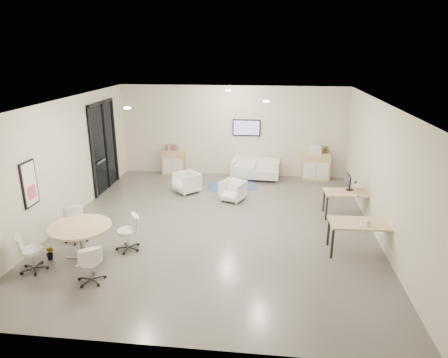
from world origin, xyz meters
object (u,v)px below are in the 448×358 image
object	(u,v)px
round_table	(80,229)
sideboard_left	(174,162)
sideboard_right	(316,166)
desk_front	(362,226)
loveseat	(255,169)
desk_rear	(350,195)
armchair_left	(187,181)
armchair_right	(233,190)

from	to	relation	value
round_table	sideboard_left	bearing A→B (deg)	85.21
sideboard_right	desk_front	xyz separation A→B (m)	(0.46, -5.33, 0.20)
loveseat	desk_rear	xyz separation A→B (m)	(2.68, -3.07, 0.31)
loveseat	sideboard_right	bearing A→B (deg)	8.81
loveseat	round_table	size ratio (longest dim) A/B	1.30
desk_front	round_table	world-z (taller)	round_table
loveseat	desk_rear	distance (m)	4.09
sideboard_left	loveseat	bearing A→B (deg)	-3.57
armchair_left	desk_front	size ratio (longest dim) A/B	0.50
sideboard_left	desk_rear	bearing A→B (deg)	-29.84
armchair_right	desk_front	xyz separation A→B (m)	(3.17, -2.94, 0.33)
desk_front	round_table	size ratio (longest dim) A/B	1.11
sideboard_right	loveseat	xyz separation A→B (m)	(-2.10, -0.16, -0.14)
sideboard_left	sideboard_right	distance (m)	5.10
armchair_right	round_table	size ratio (longest dim) A/B	0.52
sideboard_right	armchair_right	bearing A→B (deg)	-138.66
desk_front	loveseat	bearing A→B (deg)	114.41
armchair_right	desk_front	size ratio (longest dim) A/B	0.47
sideboard_left	armchair_right	size ratio (longest dim) A/B	1.31
armchair_left	round_table	xyz separation A→B (m)	(-1.40, -4.48, 0.36)
sideboard_left	sideboard_right	size ratio (longest dim) A/B	0.94
sideboard_right	armchair_left	size ratio (longest dim) A/B	1.31
desk_rear	round_table	size ratio (longest dim) A/B	1.07
armchair_left	round_table	size ratio (longest dim) A/B	0.55
loveseat	desk_front	size ratio (longest dim) A/B	1.17
sideboard_left	round_table	distance (m)	6.35
armchair_left	desk_front	xyz separation A→B (m)	(4.69, -3.50, 0.31)
sideboard_left	desk_rear	size ratio (longest dim) A/B	0.63
round_table	desk_front	bearing A→B (deg)	9.10
loveseat	armchair_left	world-z (taller)	armchair_left
armchair_left	round_table	distance (m)	4.70
sideboard_right	armchair_left	distance (m)	4.61
armchair_right	sideboard_left	bearing A→B (deg)	157.36
desk_front	armchair_left	bearing A→B (deg)	141.26
sideboard_right	armchair_right	xyz separation A→B (m)	(-2.71, -2.38, -0.13)
sideboard_right	desk_front	world-z (taller)	sideboard_right
armchair_right	round_table	xyz separation A→B (m)	(-2.92, -3.92, 0.38)
loveseat	desk_front	world-z (taller)	desk_front
desk_rear	round_table	xyz separation A→B (m)	(-6.21, -3.07, 0.08)
desk_front	round_table	xyz separation A→B (m)	(-6.09, -0.98, 0.05)
sideboard_left	loveseat	world-z (taller)	sideboard_left
desk_rear	desk_front	bearing A→B (deg)	-96.59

